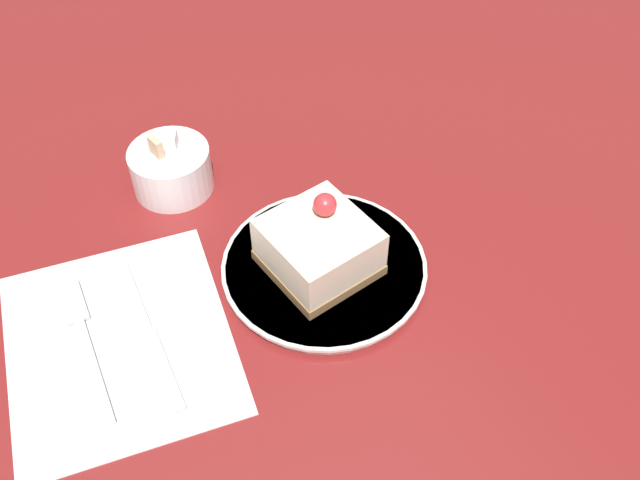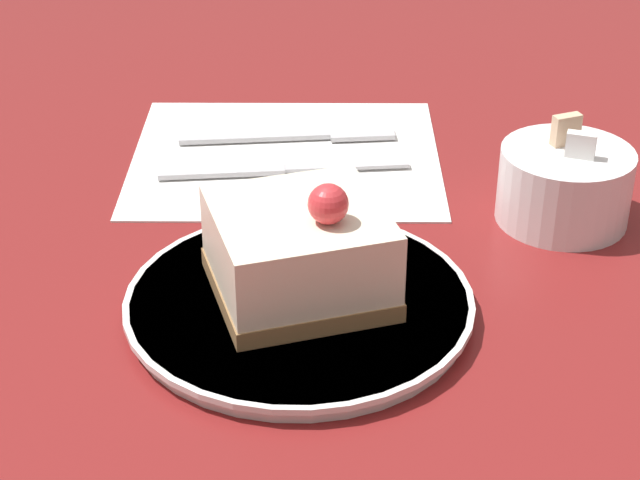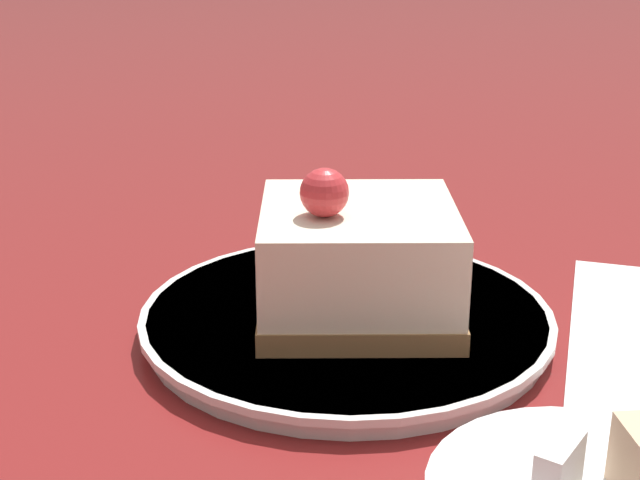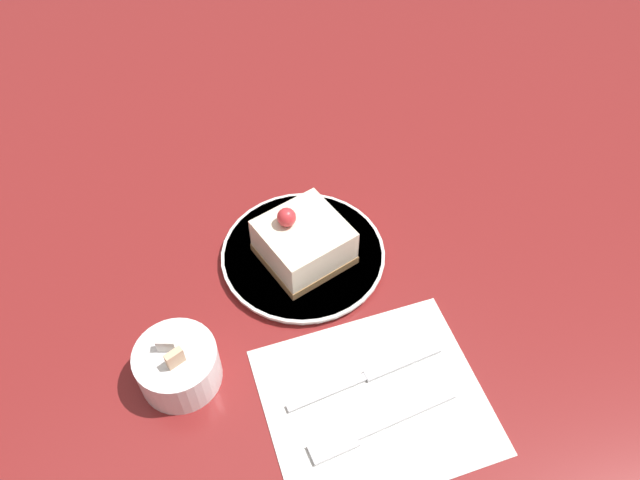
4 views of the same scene
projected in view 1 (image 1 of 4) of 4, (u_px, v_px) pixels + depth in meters
ground_plane at (298, 288)px, 0.74m from camera, size 4.00×4.00×0.00m
plate at (324, 267)px, 0.75m from camera, size 0.22×0.22×0.01m
cake_slice at (319, 247)px, 0.72m from camera, size 0.12×0.12×0.08m
napkin at (119, 342)px, 0.69m from camera, size 0.23×0.26×0.00m
fork at (83, 336)px, 0.69m from camera, size 0.02×0.18×0.00m
knife at (154, 345)px, 0.69m from camera, size 0.02×0.19×0.00m
sugar_bowl at (171, 169)px, 0.82m from camera, size 0.09×0.09×0.08m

